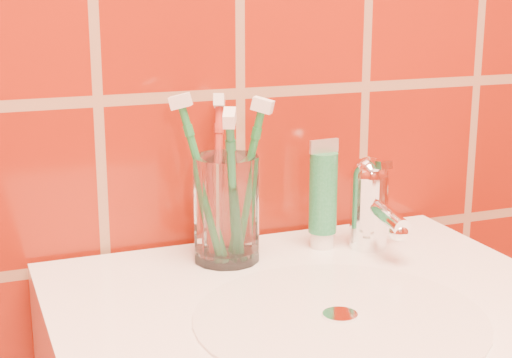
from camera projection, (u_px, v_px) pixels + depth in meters
name	position (u px, v px, depth m)	size (l,w,h in m)	color
glass_tumbler	(226.00, 209.00, 0.95)	(0.08, 0.08, 0.13)	white
toothpaste_tube	(323.00, 198.00, 0.99)	(0.04, 0.04, 0.14)	white
faucet	(371.00, 200.00, 0.99)	(0.05, 0.11, 0.12)	white
toothbrush_0	(245.00, 181.00, 0.94)	(0.06, 0.05, 0.21)	#1F7736
toothbrush_1	(233.00, 191.00, 0.91)	(0.05, 0.08, 0.20)	#1D6D3C
toothbrush_2	(203.00, 181.00, 0.93)	(0.07, 0.05, 0.21)	#217C3E
toothbrush_3	(218.00, 178.00, 0.97)	(0.05, 0.08, 0.20)	#B53326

